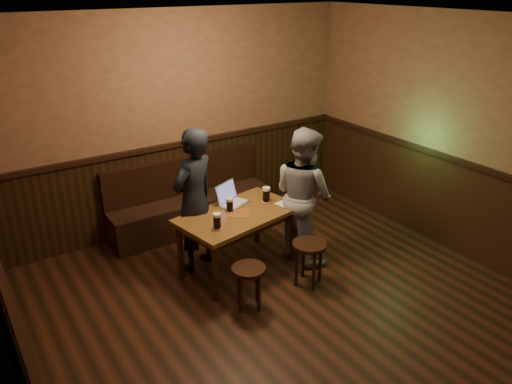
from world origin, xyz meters
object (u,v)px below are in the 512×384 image
at_px(pint_mid, 230,205).
at_px(person_grey, 303,195).
at_px(pint_left, 217,221).
at_px(bench, 190,206).
at_px(stool_right, 309,251).
at_px(pub_table, 238,220).
at_px(person_suit, 194,200).
at_px(stool_left, 249,275).
at_px(laptop, 231,199).
at_px(pint_right, 266,194).

xyz_separation_m(pint_mid, person_grey, (0.85, -0.24, 0.01)).
bearing_deg(pint_mid, pint_left, -138.81).
bearing_deg(bench, stool_right, -76.06).
xyz_separation_m(bench, pub_table, (-0.00, -1.24, 0.31)).
bearing_deg(person_suit, pub_table, 116.12).
height_order(stool_left, pint_mid, pint_mid).
height_order(person_suit, person_grey, person_suit).
bearing_deg(laptop, pub_table, -126.30).
bearing_deg(person_grey, bench, 26.20).
bearing_deg(pint_mid, stool_right, -55.04).
xyz_separation_m(stool_right, person_suit, (-0.85, 1.01, 0.43)).
bearing_deg(person_grey, pint_right, 53.44).
height_order(pint_left, laptop, laptop).
distance_m(bench, person_grey, 1.68).
xyz_separation_m(stool_left, stool_right, (0.78, 0.00, 0.03)).
distance_m(pint_left, pint_right, 0.85).
bearing_deg(pint_left, stool_left, -81.16).
relative_size(stool_right, pint_mid, 3.12).
relative_size(pub_table, stool_right, 2.89).
height_order(laptop, person_grey, person_grey).
xyz_separation_m(stool_left, pint_right, (0.73, 0.76, 0.43)).
height_order(pub_table, pint_mid, pint_mid).
bearing_deg(pint_mid, person_grey, -15.79).
bearing_deg(bench, pub_table, -90.00).
height_order(pub_table, stool_right, pub_table).
xyz_separation_m(bench, person_suit, (-0.37, -0.91, 0.52)).
xyz_separation_m(pub_table, pint_left, (-0.37, -0.20, 0.18)).
bearing_deg(stool_right, pint_mid, 124.96).
bearing_deg(person_grey, stool_left, 112.39).
relative_size(bench, person_grey, 1.37).
xyz_separation_m(pint_mid, laptop, (0.12, 0.17, -0.02)).
relative_size(bench, stool_left, 4.71).
height_order(laptop, person_suit, person_suit).
xyz_separation_m(stool_right, person_grey, (0.31, 0.52, 0.40)).
bearing_deg(person_suit, stool_right, 107.42).
relative_size(stool_left, pint_left, 2.72).
distance_m(stool_right, person_grey, 0.73).
bearing_deg(stool_right, pint_right, 93.29).
height_order(pint_mid, person_grey, person_grey).
bearing_deg(pint_right, laptop, 154.67).
relative_size(pint_mid, person_suit, 0.10).
distance_m(stool_left, person_suit, 1.11).
bearing_deg(pint_right, person_suit, 162.73).
relative_size(pub_table, pint_left, 8.47).
bearing_deg(stool_right, laptop, 114.09).
relative_size(pint_left, pint_right, 0.95).
bearing_deg(laptop, pint_left, -157.24).
bearing_deg(pint_right, pub_table, -170.07).
xyz_separation_m(pub_table, pint_right, (0.43, 0.08, 0.18)).
distance_m(stool_left, laptop, 1.08).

